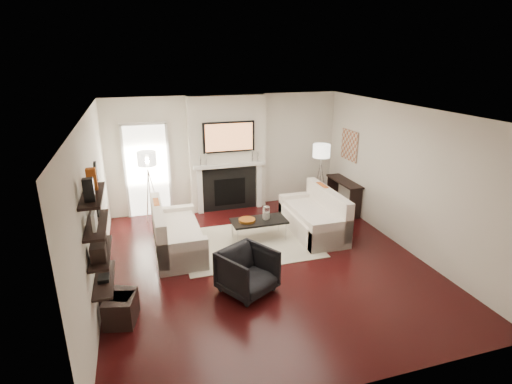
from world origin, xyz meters
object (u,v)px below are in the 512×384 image
object	(u,v)px
loveseat_right_base	(312,224)
lamp_right_shade	(322,151)
coffee_table	(259,221)
lamp_left_shade	(147,158)
loveseat_left_base	(178,241)
armchair	(247,269)
ottoman_near	(120,305)

from	to	relation	value
loveseat_right_base	lamp_right_shade	size ratio (longest dim) A/B	4.50
coffee_table	lamp_left_shade	size ratio (longest dim) A/B	2.75
lamp_left_shade	lamp_right_shade	bearing A→B (deg)	-6.44
loveseat_left_base	lamp_left_shade	world-z (taller)	lamp_left_shade
armchair	lamp_left_shade	world-z (taller)	lamp_left_shade
armchair	lamp_right_shade	world-z (taller)	lamp_right_shade
loveseat_right_base	lamp_right_shade	world-z (taller)	lamp_right_shade
loveseat_left_base	loveseat_right_base	size ratio (longest dim) A/B	1.00
lamp_right_shade	loveseat_left_base	bearing A→B (deg)	-160.94
armchair	ottoman_near	distance (m)	1.92
lamp_right_shade	ottoman_near	size ratio (longest dim) A/B	1.00
armchair	lamp_right_shade	bearing A→B (deg)	18.46
coffee_table	loveseat_right_base	bearing A→B (deg)	-1.85
lamp_left_shade	coffee_table	bearing A→B (deg)	-38.33
coffee_table	lamp_left_shade	distance (m)	2.78
coffee_table	armchair	bearing A→B (deg)	-112.83
loveseat_right_base	coffee_table	size ratio (longest dim) A/B	1.64
loveseat_right_base	ottoman_near	xyz separation A→B (m)	(-3.80, -1.83, -0.01)
armchair	lamp_right_shade	xyz separation A→B (m)	(2.61, 2.91, 1.06)
coffee_table	ottoman_near	xyz separation A→B (m)	(-2.64, -1.86, -0.20)
armchair	ottoman_near	xyz separation A→B (m)	(-1.91, -0.12, -0.19)
coffee_table	lamp_left_shade	world-z (taller)	lamp_left_shade
lamp_right_shade	ottoman_near	xyz separation A→B (m)	(-4.52, -3.02, -1.25)
armchair	lamp_left_shade	bearing A→B (deg)	81.43
loveseat_right_base	coffee_table	xyz separation A→B (m)	(-1.16, 0.04, 0.19)
loveseat_left_base	lamp_right_shade	world-z (taller)	lamp_right_shade
lamp_right_shade	loveseat_right_base	bearing A→B (deg)	-120.94
loveseat_right_base	armchair	distance (m)	2.56
loveseat_left_base	armchair	distance (m)	1.92
coffee_table	lamp_right_shade	xyz separation A→B (m)	(1.88, 1.16, 1.05)
loveseat_left_base	lamp_left_shade	size ratio (longest dim) A/B	4.50
armchair	loveseat_right_base	bearing A→B (deg)	12.47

